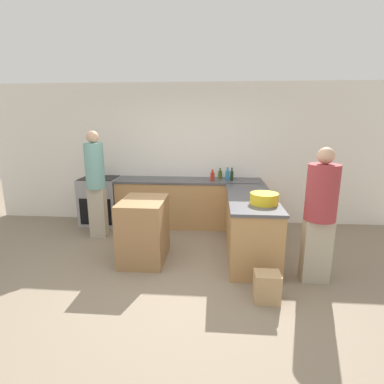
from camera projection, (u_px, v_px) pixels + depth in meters
The scene contains 14 objects.
ground_plane at pixel (174, 281), 3.83m from camera, with size 14.00×14.00×0.00m, color gray.
wall_back at pixel (190, 154), 5.88m from camera, with size 8.00×0.06×2.70m.
counter_back at pixel (189, 203), 5.77m from camera, with size 2.76×0.62×0.91m.
counter_peninsula at pixel (250, 225), 4.53m from camera, with size 0.69×1.83×0.91m.
range_oven at pixel (101, 201), 5.91m from camera, with size 0.73×0.60×0.92m.
island_table at pixel (144, 230), 4.35m from camera, with size 0.62×0.84×0.91m.
mixing_bowl at pixel (264, 199), 4.00m from camera, with size 0.38×0.38×0.15m.
olive_oil_bottle at pixel (220, 175), 5.74m from camera, with size 0.07×0.07×0.20m.
dish_soap_bottle at pixel (228, 175), 5.68m from camera, with size 0.08×0.08×0.22m.
wine_bottle_dark at pixel (232, 175), 5.56m from camera, with size 0.06×0.06×0.24m.
hot_sauce_bottle at pixel (212, 176), 5.52m from camera, with size 0.08×0.08×0.21m.
person_by_range at pixel (96, 181), 5.06m from camera, with size 0.31×0.31×1.84m.
person_at_peninsula at pixel (320, 212), 3.64m from camera, with size 0.37×0.37×1.70m.
paper_bag at pixel (267, 287), 3.38m from camera, with size 0.29×0.23×0.34m.
Camera 1 is at (0.50, -3.43, 2.00)m, focal length 28.00 mm.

